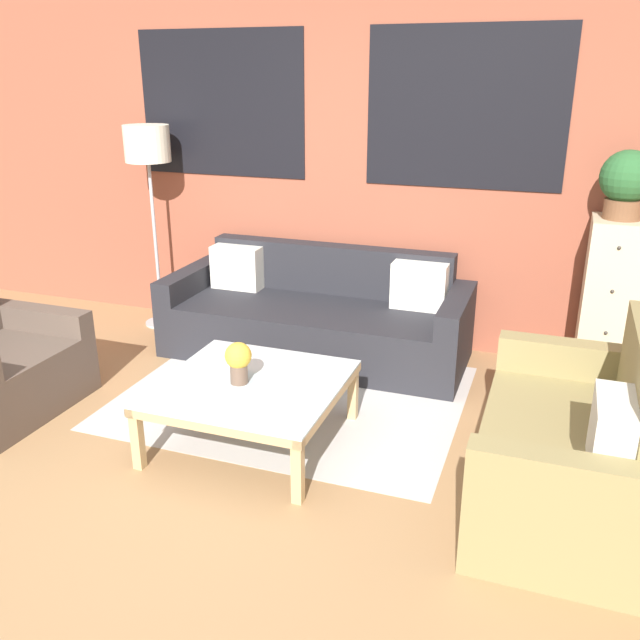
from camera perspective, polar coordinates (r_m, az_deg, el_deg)
The scene contains 10 objects.
ground_plane at distance 3.69m, azimuth -11.13°, elevation -13.87°, with size 16.00×16.00×0.00m, color #9E754C.
wall_back_brick at distance 5.32m, azimuth 1.47°, elevation 13.37°, with size 8.40×0.09×2.80m.
rug at distance 4.55m, azimuth -2.33°, elevation -6.43°, with size 2.20×1.75×0.00m.
couch_dark at distance 5.13m, azimuth -0.23°, elevation 0.10°, with size 2.26×0.88×0.78m.
settee_vintage at distance 3.58m, azimuth 20.74°, elevation -10.20°, with size 0.80×1.42×0.92m.
coffee_table at distance 3.90m, azimuth -5.79°, elevation -5.87°, with size 1.01×1.01×0.38m.
floor_lamp at distance 5.66m, azimuth -14.29°, elevation 13.38°, with size 0.36×0.36×1.65m.
drawer_cabinet at distance 4.97m, azimuth 23.08°, elevation 1.36°, with size 0.34×0.43×1.15m.
potted_plant at distance 4.80m, azimuth 24.41°, elevation 10.56°, with size 0.34×0.34×0.44m.
flower_vase at distance 3.82m, azimuth -6.88°, elevation -3.37°, with size 0.15×0.15×0.24m.
Camera 1 is at (1.66, -2.58, 2.04)m, focal length 38.00 mm.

